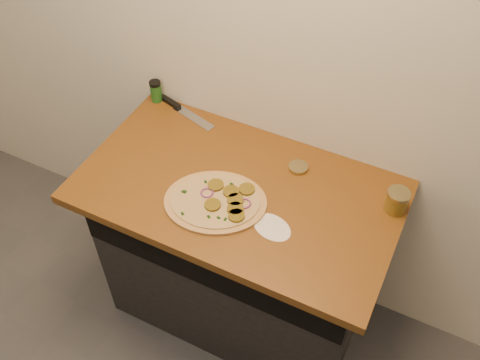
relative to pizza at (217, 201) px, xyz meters
The scene contains 8 objects.
cabinet 0.50m from the pizza, 75.53° to the left, with size 1.10×0.60×0.86m, color black.
countertop 0.12m from the pizza, 71.69° to the left, with size 1.20×0.70×0.04m, color brown.
pizza is the anchor object (origin of this frame).
chefs_knife 0.55m from the pizza, 134.40° to the left, with size 0.31×0.12×0.02m.
mason_jar_lid 0.35m from the pizza, 55.64° to the left, with size 0.08×0.08×0.02m, color tan.
salsa_jar 0.64m from the pizza, 23.81° to the left, with size 0.08×0.08×0.09m.
spice_shaker 0.66m from the pizza, 141.74° to the left, with size 0.05×0.05×0.10m.
flour_spill 0.23m from the pizza, ahead, with size 0.15×0.15×0.00m, color silver.
Camera 1 is at (0.60, 0.22, 2.38)m, focal length 40.00 mm.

